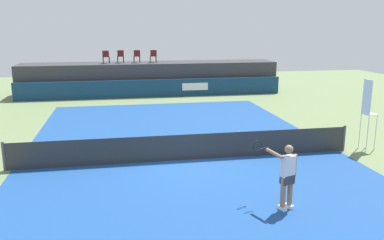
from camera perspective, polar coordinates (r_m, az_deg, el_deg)
name	(u,v)px	position (r m, az deg, el deg)	size (l,w,h in m)	color
ground_plane	(175,138)	(17.63, -2.41, -2.52)	(48.00, 48.00, 0.00)	#6B7F51
court_inner	(187,160)	(14.79, -0.74, -5.59)	(12.00, 22.00, 0.00)	#1C478C
sponsor_wall	(153,88)	(27.72, -5.51, 4.45)	(18.00, 0.22, 1.20)	navy
spectator_platform	(150,78)	(29.43, -5.87, 5.93)	(18.00, 2.80, 2.20)	#38383D
spectator_chair_far_left	(106,56)	(28.91, -12.01, 8.76)	(0.47, 0.47, 0.89)	#561919
spectator_chair_left	(121,56)	(29.17, -10.02, 8.88)	(0.47, 0.47, 0.89)	#561919
spectator_chair_center	(137,56)	(29.10, -7.76, 8.95)	(0.46, 0.46, 0.89)	#561919
spectator_chair_right	(153,56)	(29.10, -5.47, 9.01)	(0.46, 0.46, 0.89)	#561919
umpire_chair	(368,110)	(17.02, 23.49, 1.32)	(0.51, 0.51, 2.76)	white
tennis_net	(187,147)	(14.65, -0.75, -3.84)	(12.40, 0.02, 0.95)	#2D2D2D
net_post_near	(4,156)	(14.94, -24.96, -4.66)	(0.10, 0.10, 1.00)	#4C4C51
net_post_far	(344,138)	(16.80, 20.59, -2.38)	(0.10, 0.10, 1.00)	#4C4C51
tennis_player	(287,175)	(10.95, 13.15, -7.48)	(0.97, 1.09, 1.77)	white
tennis_ball	(239,132)	(18.62, 6.59, -1.62)	(0.07, 0.07, 0.07)	#D8EA33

